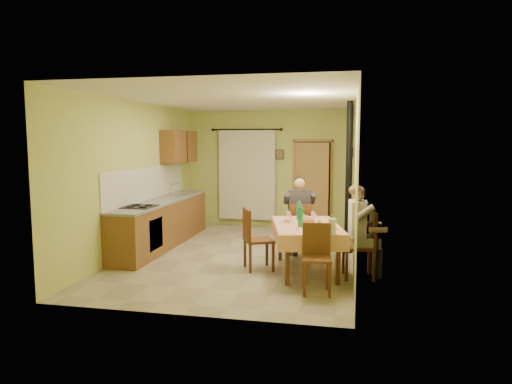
% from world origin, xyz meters
% --- Properties ---
extents(floor, '(4.00, 6.00, 0.01)m').
position_xyz_m(floor, '(0.00, 0.00, 0.00)').
color(floor, tan).
rests_on(floor, ground).
extents(room_shell, '(4.04, 6.04, 2.82)m').
position_xyz_m(room_shell, '(0.00, 0.00, 1.82)').
color(room_shell, '#C2CC69').
rests_on(room_shell, ground).
extents(kitchen_run, '(0.64, 3.64, 1.56)m').
position_xyz_m(kitchen_run, '(-1.71, 0.40, 0.48)').
color(kitchen_run, brown).
rests_on(kitchen_run, ground).
extents(upper_cabinets, '(0.35, 1.40, 0.70)m').
position_xyz_m(upper_cabinets, '(-1.82, 1.70, 1.95)').
color(upper_cabinets, brown).
rests_on(upper_cabinets, room_shell).
extents(curtain, '(1.70, 0.07, 2.22)m').
position_xyz_m(curtain, '(-0.55, 2.90, 1.26)').
color(curtain, black).
rests_on(curtain, ground).
extents(doorway, '(0.96, 0.23, 2.15)m').
position_xyz_m(doorway, '(1.04, 2.93, 1.05)').
color(doorway, black).
rests_on(doorway, ground).
extents(dining_table, '(1.35, 1.85, 0.76)m').
position_xyz_m(dining_table, '(1.26, -0.86, 0.38)').
color(dining_table, '#F1A77B').
rests_on(dining_table, ground).
extents(tableware, '(0.94, 1.58, 0.33)m').
position_xyz_m(tableware, '(1.31, -0.96, 0.83)').
color(tableware, white).
rests_on(tableware, dining_table).
extents(chair_far, '(0.47, 0.47, 0.95)m').
position_xyz_m(chair_far, '(1.03, 0.25, 0.29)').
color(chair_far, '#583118').
rests_on(chair_far, ground).
extents(chair_near, '(0.43, 0.43, 0.95)m').
position_xyz_m(chair_near, '(1.50, -1.87, 0.29)').
color(chair_near, '#583118').
rests_on(chair_near, ground).
extents(chair_right, '(0.51, 0.51, 1.02)m').
position_xyz_m(chair_right, '(2.09, -1.03, 0.29)').
color(chair_right, '#583118').
rests_on(chair_right, ground).
extents(chair_left, '(0.58, 0.58, 1.00)m').
position_xyz_m(chair_left, '(0.48, -0.90, 0.29)').
color(chair_left, '#583118').
rests_on(chair_left, ground).
extents(man_far, '(0.63, 0.54, 1.39)m').
position_xyz_m(man_far, '(1.03, 0.26, 0.88)').
color(man_far, '#38333D').
rests_on(man_far, chair_far).
extents(man_right, '(0.51, 0.61, 1.39)m').
position_xyz_m(man_right, '(2.07, -1.03, 0.88)').
color(man_right, beige).
rests_on(man_right, chair_right).
extents(stove_flue, '(0.24, 0.24, 2.80)m').
position_xyz_m(stove_flue, '(1.90, 0.60, 1.02)').
color(stove_flue, black).
rests_on(stove_flue, ground).
extents(picture_back, '(0.19, 0.03, 0.23)m').
position_xyz_m(picture_back, '(0.25, 2.97, 1.75)').
color(picture_back, black).
rests_on(picture_back, room_shell).
extents(picture_right, '(0.03, 0.31, 0.21)m').
position_xyz_m(picture_right, '(1.97, 1.20, 1.85)').
color(picture_right, brown).
rests_on(picture_right, room_shell).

